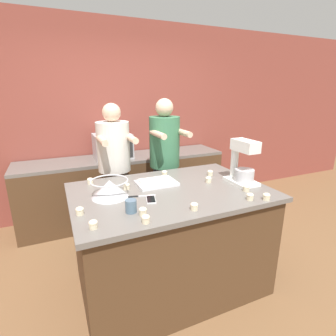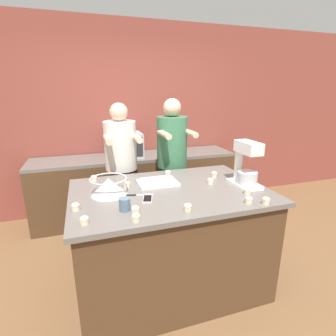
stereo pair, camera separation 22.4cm
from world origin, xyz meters
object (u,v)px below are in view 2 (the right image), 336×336
at_px(drinking_glass, 125,204).
at_px(person_left, 122,175).
at_px(baking_tray, 158,182).
at_px(cupcake_9, 136,217).
at_px(cupcake_6, 127,185).
at_px(cupcake_0, 135,210).
at_px(stand_mixer, 246,167).
at_px(cupcake_1, 168,173).
at_px(microwave_oven, 124,145).
at_px(cupcake_7, 188,207).
at_px(cupcake_2, 76,207).
at_px(cupcake_10, 94,178).
at_px(cupcake_3, 247,191).
at_px(cell_phone, 148,199).
at_px(cupcake_11, 214,174).
at_px(mixing_bowl, 109,186).
at_px(cupcake_4, 84,220).
at_px(cupcake_8, 210,181).
at_px(cupcake_12, 249,200).
at_px(person_right, 172,168).
at_px(cupcake_5, 266,200).
at_px(knife, 138,195).

bearing_deg(drinking_glass, person_left, 83.01).
xyz_separation_m(baking_tray, cupcake_9, (-0.33, -0.64, 0.01)).
bearing_deg(cupcake_6, cupcake_0, -92.96).
xyz_separation_m(stand_mixer, cupcake_1, (-0.56, 0.48, -0.15)).
distance_m(microwave_oven, cupcake_7, 1.97).
height_order(cupcake_2, cupcake_10, same).
bearing_deg(stand_mixer, cupcake_9, -161.21).
distance_m(cupcake_2, cupcake_3, 1.34).
bearing_deg(cupcake_0, cell_phone, 56.97).
bearing_deg(cupcake_7, cupcake_6, 119.39).
distance_m(cupcake_1, cupcake_6, 0.49).
relative_size(cupcake_6, cupcake_11, 1.00).
distance_m(mixing_bowl, cupcake_4, 0.50).
height_order(cupcake_8, cupcake_9, same).
bearing_deg(cupcake_8, cupcake_2, -170.25).
distance_m(cell_phone, cupcake_12, 0.77).
xyz_separation_m(microwave_oven, cupcake_9, (-0.23, -2.00, -0.07)).
xyz_separation_m(person_right, mixing_bowl, (-0.80, -0.77, 0.14)).
bearing_deg(cell_phone, cupcake_7, -51.93).
xyz_separation_m(cell_phone, cupcake_5, (0.82, -0.36, 0.02)).
distance_m(person_left, cupcake_3, 1.41).
xyz_separation_m(baking_tray, cupcake_1, (0.16, 0.19, 0.01)).
height_order(mixing_bowl, microwave_oven, microwave_oven).
bearing_deg(baking_tray, cupcake_9, -116.97).
relative_size(mixing_bowl, cupcake_9, 5.25).
bearing_deg(knife, microwave_oven, 85.26).
bearing_deg(cupcake_0, cupcake_1, 56.95).
bearing_deg(cupcake_10, cupcake_3, -31.51).
relative_size(baking_tray, cupcake_2, 6.23).
bearing_deg(cupcake_1, cupcake_2, -147.90).
bearing_deg(stand_mixer, cupcake_6, 164.85).
relative_size(cupcake_0, cupcake_1, 1.00).
relative_size(mixing_bowl, cupcake_7, 5.25).
height_order(baking_tray, cupcake_5, cupcake_5).
relative_size(stand_mixer, drinking_glass, 4.35).
bearing_deg(mixing_bowl, stand_mixer, -7.85).
distance_m(baking_tray, microwave_oven, 1.36).
distance_m(person_right, microwave_oven, 0.86).
distance_m(cell_phone, cupcake_11, 0.82).
relative_size(person_right, cupcake_3, 29.61).
bearing_deg(stand_mixer, cupcake_3, -117.04).
xyz_separation_m(cupcake_1, cupcake_8, (0.30, -0.34, 0.00)).
relative_size(cupcake_3, cupcake_8, 1.00).
height_order(cupcake_2, cupcake_6, same).
bearing_deg(cupcake_10, cupcake_4, -96.77).
xyz_separation_m(microwave_oven, cupcake_4, (-0.55, -1.93, -0.07)).
bearing_deg(baking_tray, cupcake_2, -153.64).
distance_m(cupcake_2, cupcake_8, 1.17).
height_order(cupcake_10, cupcake_12, same).
bearing_deg(mixing_bowl, cupcake_7, -43.97).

